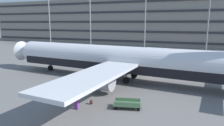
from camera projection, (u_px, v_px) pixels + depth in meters
The scene contains 11 objects.
ground_plane at pixel (147, 79), 30.64m from camera, with size 600.00×600.00×0.00m, color slate.
terminal_structure at pixel (178, 22), 73.50m from camera, with size 154.57×14.27×16.81m.
airliner at pixel (124, 60), 29.55m from camera, with size 41.05×33.29×10.35m.
light_mast_far_left at pixel (49, 10), 76.62m from camera, with size 1.80×0.50×21.57m.
light_mast_left at pixel (90, 2), 70.02m from camera, with size 1.80×0.50×26.22m.
light_mast_center_left at pixel (145, 9), 63.65m from camera, with size 1.80×0.50×20.86m.
light_mast_center_right at pixel (210, 1), 56.84m from camera, with size 1.80×0.50×24.43m.
suitcase_red at pixel (76, 105), 19.90m from camera, with size 0.43×0.27×0.99m.
suitcase_purple at pixel (62, 101), 21.08m from camera, with size 0.33×0.48×0.86m.
backpack_navy at pixel (91, 102), 21.11m from camera, with size 0.40×0.39×0.52m.
baggage_cart at pixel (127, 104), 20.06m from camera, with size 3.36×1.90×0.82m.
Camera 1 is at (6.27, -29.41, 8.09)m, focal length 33.65 mm.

